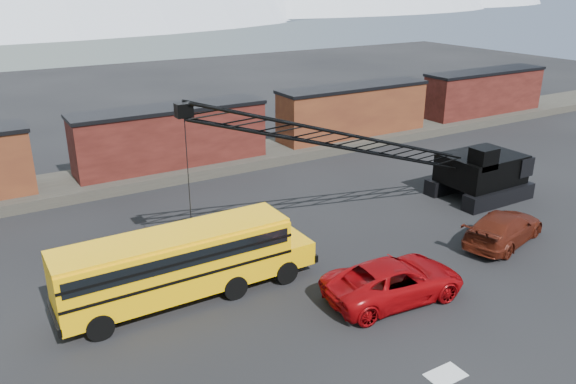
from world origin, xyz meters
The scene contains 10 objects.
ground centered at (0.00, 0.00, 0.00)m, with size 160.00×160.00×0.00m, color black.
gravel_berm centered at (0.00, 22.00, 0.35)m, with size 120.00×5.00×0.70m, color #46433A.
boxcar_mid centered at (0.00, 22.00, 2.76)m, with size 13.70×3.10×4.17m.
boxcar_east_near centered at (16.00, 22.00, 2.76)m, with size 13.70×3.10×4.17m.
boxcar_east_far centered at (32.00, 22.00, 2.76)m, with size 13.70×3.10×4.17m.
snow_patch centered at (0.50, -4.00, 0.01)m, with size 1.40×0.90×0.02m, color silver.
school_bus centered at (-5.50, 5.63, 1.79)m, with size 11.65×2.65×3.19m.
red_pickup centered at (2.31, 0.91, 0.89)m, with size 2.94×6.39×1.77m, color #98070B.
maroon_suv centered at (10.99, 2.21, 0.85)m, with size 2.39×5.88×1.71m, color #4D180D.
crawler_crane centered at (6.43, 7.52, 4.60)m, with size 22.97×4.20×8.49m.
Camera 1 is at (-12.67, -15.06, 13.18)m, focal length 35.00 mm.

